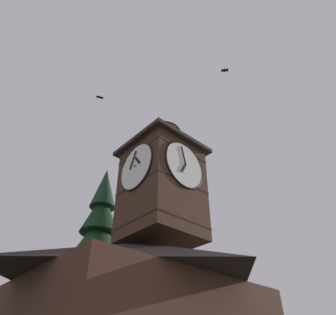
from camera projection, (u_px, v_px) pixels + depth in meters
The scene contains 5 objects.
clock_tower at pixel (162, 183), 18.90m from camera, with size 4.61×4.61×8.90m.
pine_tree_behind at pixel (92, 284), 19.66m from camera, with size 6.04×6.04×14.97m.
moon at pixel (74, 291), 50.67m from camera, with size 1.54×1.54×1.54m.
flying_bird_high at pixel (100, 97), 23.32m from camera, with size 0.57×0.36×0.14m.
flying_bird_low at pixel (225, 70), 20.16m from camera, with size 0.44×0.47×0.15m.
Camera 1 is at (10.92, 12.96, 1.62)m, focal length 33.24 mm.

